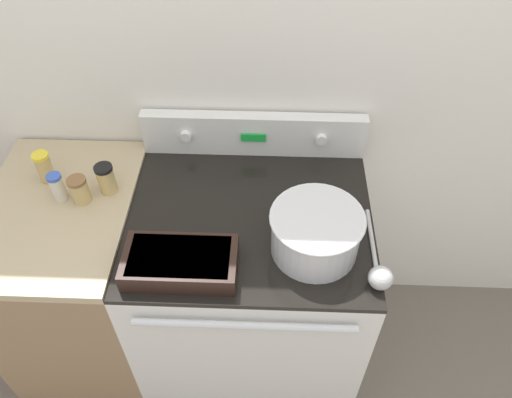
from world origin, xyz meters
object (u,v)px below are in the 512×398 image
(casserole_dish, at_px, (180,262))
(spice_jar_black_cap, at_px, (106,179))
(spice_jar_brown_cap, at_px, (79,190))
(spice_jar_blue_cap, at_px, (58,187))
(ladle, at_px, (379,273))
(mixing_bowl, at_px, (316,231))
(spice_jar_yellow_cap, at_px, (44,167))

(casserole_dish, bearing_deg, spice_jar_black_cap, 133.13)
(spice_jar_brown_cap, relative_size, spice_jar_blue_cap, 0.93)
(ladle, bearing_deg, casserole_dish, 178.46)
(mixing_bowl, xyz_separation_m, spice_jar_blue_cap, (-0.85, 0.18, -0.02))
(casserole_dish, bearing_deg, mixing_bowl, 13.20)
(ladle, relative_size, spice_jar_blue_cap, 3.12)
(spice_jar_blue_cap, bearing_deg, spice_jar_yellow_cap, 129.28)
(mixing_bowl, bearing_deg, spice_jar_yellow_cap, 164.00)
(mixing_bowl, height_order, casserole_dish, mixing_bowl)
(mixing_bowl, xyz_separation_m, ladle, (0.19, -0.11, -0.05))
(mixing_bowl, relative_size, spice_jar_brown_cap, 2.95)
(mixing_bowl, xyz_separation_m, spice_jar_brown_cap, (-0.78, 0.17, -0.02))
(mixing_bowl, distance_m, casserole_dish, 0.42)
(casserole_dish, xyz_separation_m, spice_jar_black_cap, (-0.29, 0.31, 0.03))
(mixing_bowl, bearing_deg, spice_jar_blue_cap, 168.28)
(spice_jar_yellow_cap, bearing_deg, casserole_dish, -34.65)
(spice_jar_black_cap, bearing_deg, spice_jar_blue_cap, -164.52)
(ladle, bearing_deg, spice_jar_yellow_cap, 161.31)
(mixing_bowl, xyz_separation_m, spice_jar_black_cap, (-0.70, 0.22, -0.02))
(ladle, distance_m, spice_jar_black_cap, 0.94)
(ladle, bearing_deg, spice_jar_blue_cap, 164.52)
(spice_jar_yellow_cap, bearing_deg, spice_jar_blue_cap, -50.72)
(ladle, height_order, spice_jar_brown_cap, spice_jar_brown_cap)
(mixing_bowl, height_order, spice_jar_yellow_cap, mixing_bowl)
(spice_jar_brown_cap, distance_m, spice_jar_yellow_cap, 0.18)
(casserole_dish, relative_size, spice_jar_black_cap, 3.10)
(mixing_bowl, relative_size, ladle, 0.88)
(casserole_dish, bearing_deg, spice_jar_blue_cap, 148.79)
(ladle, xyz_separation_m, spice_jar_yellow_cap, (-1.11, 0.38, 0.04))
(mixing_bowl, bearing_deg, spice_jar_black_cap, 162.55)
(spice_jar_blue_cap, bearing_deg, casserole_dish, -31.21)
(spice_jar_black_cap, xyz_separation_m, spice_jar_blue_cap, (-0.15, -0.04, -0.00))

